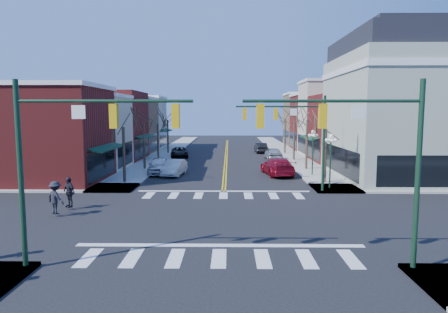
{
  "coord_description": "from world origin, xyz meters",
  "views": [
    {
      "loc": [
        0.42,
        -22.06,
        6.01
      ],
      "look_at": [
        0.04,
        6.56,
        2.8
      ],
      "focal_mm": 32.0,
      "sensor_mm": 36.0,
      "label": 1
    }
  ],
  "objects_px": {
    "victorian_corner": "(407,105)",
    "car_left_near": "(159,166)",
    "lamppost_midblock": "(313,145)",
    "pedestrian_dark_a": "(69,192)",
    "lamppost_corner": "(331,152)",
    "car_right_far": "(261,148)",
    "car_left_far": "(180,152)",
    "car_right_near": "(277,166)",
    "pedestrian_dark_b": "(56,198)",
    "car_left_mid": "(174,168)",
    "car_right_mid": "(273,154)"
  },
  "relations": [
    {
      "from": "car_left_far",
      "to": "car_right_near",
      "type": "xyz_separation_m",
      "value": [
        11.21,
        -14.97,
        0.15
      ]
    },
    {
      "from": "lamppost_corner",
      "to": "car_right_near",
      "type": "height_order",
      "value": "lamppost_corner"
    },
    {
      "from": "car_right_near",
      "to": "car_right_far",
      "type": "xyz_separation_m",
      "value": [
        0.05,
        21.05,
        -0.09
      ]
    },
    {
      "from": "car_left_far",
      "to": "pedestrian_dark_b",
      "type": "relative_size",
      "value": 2.54
    },
    {
      "from": "car_right_near",
      "to": "lamppost_midblock",
      "type": "bearing_deg",
      "value": 160.13
    },
    {
      "from": "car_left_near",
      "to": "pedestrian_dark_b",
      "type": "bearing_deg",
      "value": -105.55
    },
    {
      "from": "pedestrian_dark_b",
      "to": "lamppost_corner",
      "type": "bearing_deg",
      "value": -124.43
    },
    {
      "from": "car_left_far",
      "to": "lamppost_midblock",
      "type": "bearing_deg",
      "value": -53.93
    },
    {
      "from": "car_right_near",
      "to": "pedestrian_dark_b",
      "type": "distance_m",
      "value": 21.19
    },
    {
      "from": "car_left_near",
      "to": "car_left_far",
      "type": "xyz_separation_m",
      "value": [
        0.2,
        14.36,
        -0.14
      ]
    },
    {
      "from": "car_left_mid",
      "to": "car_left_far",
      "type": "xyz_separation_m",
      "value": [
        -1.4,
        15.24,
        -0.06
      ]
    },
    {
      "from": "lamppost_corner",
      "to": "car_right_near",
      "type": "bearing_deg",
      "value": 113.96
    },
    {
      "from": "lamppost_midblock",
      "to": "car_right_near",
      "type": "bearing_deg",
      "value": 168.09
    },
    {
      "from": "car_left_near",
      "to": "car_left_far",
      "type": "distance_m",
      "value": 14.37
    },
    {
      "from": "car_right_mid",
      "to": "pedestrian_dark_b",
      "type": "relative_size",
      "value": 2.46
    },
    {
      "from": "car_left_mid",
      "to": "pedestrian_dark_b",
      "type": "relative_size",
      "value": 2.34
    },
    {
      "from": "car_left_near",
      "to": "car_left_mid",
      "type": "height_order",
      "value": "car_left_near"
    },
    {
      "from": "car_right_mid",
      "to": "pedestrian_dark_a",
      "type": "bearing_deg",
      "value": 57.13
    },
    {
      "from": "victorian_corner",
      "to": "car_right_far",
      "type": "xyz_separation_m",
      "value": [
        -11.44,
        22.22,
        -5.92
      ]
    },
    {
      "from": "lamppost_corner",
      "to": "car_right_mid",
      "type": "relative_size",
      "value": 0.92
    },
    {
      "from": "car_right_near",
      "to": "car_right_mid",
      "type": "relative_size",
      "value": 1.22
    },
    {
      "from": "car_right_near",
      "to": "car_right_far",
      "type": "bearing_deg",
      "value": -98.1
    },
    {
      "from": "car_right_mid",
      "to": "car_right_far",
      "type": "height_order",
      "value": "car_right_mid"
    },
    {
      "from": "car_right_near",
      "to": "car_right_mid",
      "type": "xyz_separation_m",
      "value": [
        0.94,
        12.08,
        -0.03
      ]
    },
    {
      "from": "lamppost_corner",
      "to": "pedestrian_dark_a",
      "type": "distance_m",
      "value": 18.92
    },
    {
      "from": "lamppost_corner",
      "to": "car_left_mid",
      "type": "height_order",
      "value": "lamppost_corner"
    },
    {
      "from": "car_right_near",
      "to": "pedestrian_dark_b",
      "type": "bearing_deg",
      "value": 38.58
    },
    {
      "from": "lamppost_midblock",
      "to": "car_left_near",
      "type": "distance_m",
      "value": 14.81
    },
    {
      "from": "car_right_far",
      "to": "pedestrian_dark_a",
      "type": "bearing_deg",
      "value": 65.1
    },
    {
      "from": "car_left_mid",
      "to": "car_left_near",
      "type": "bearing_deg",
      "value": 157.89
    },
    {
      "from": "victorian_corner",
      "to": "lamppost_corner",
      "type": "bearing_deg",
      "value": -144.14
    },
    {
      "from": "pedestrian_dark_a",
      "to": "car_right_far",
      "type": "bearing_deg",
      "value": 103.99
    },
    {
      "from": "car_right_far",
      "to": "pedestrian_dark_a",
      "type": "relative_size",
      "value": 2.39
    },
    {
      "from": "lamppost_midblock",
      "to": "car_left_near",
      "type": "xyz_separation_m",
      "value": [
        -14.6,
        1.27,
        -2.14
      ]
    },
    {
      "from": "lamppost_midblock",
      "to": "car_left_near",
      "type": "bearing_deg",
      "value": 175.01
    },
    {
      "from": "car_right_near",
      "to": "pedestrian_dark_b",
      "type": "xyz_separation_m",
      "value": [
        -14.57,
        -15.38,
        0.28
      ]
    },
    {
      "from": "car_left_far",
      "to": "car_right_far",
      "type": "height_order",
      "value": "car_right_far"
    },
    {
      "from": "victorian_corner",
      "to": "car_right_mid",
      "type": "xyz_separation_m",
      "value": [
        -10.55,
        13.25,
        -5.86
      ]
    },
    {
      "from": "pedestrian_dark_a",
      "to": "car_left_far",
      "type": "bearing_deg",
      "value": 120.18
    },
    {
      "from": "lamppost_corner",
      "to": "pedestrian_dark_b",
      "type": "distance_m",
      "value": 19.65
    },
    {
      "from": "lamppost_corner",
      "to": "car_left_far",
      "type": "relative_size",
      "value": 0.89
    },
    {
      "from": "victorian_corner",
      "to": "lamppost_corner",
      "type": "xyz_separation_m",
      "value": [
        -8.3,
        -6.0,
        -3.7
      ]
    },
    {
      "from": "lamppost_corner",
      "to": "car_right_far",
      "type": "distance_m",
      "value": 28.48
    },
    {
      "from": "car_left_far",
      "to": "car_right_mid",
      "type": "relative_size",
      "value": 1.04
    },
    {
      "from": "car_left_near",
      "to": "car_left_far",
      "type": "relative_size",
      "value": 0.99
    },
    {
      "from": "lamppost_corner",
      "to": "car_right_near",
      "type": "relative_size",
      "value": 0.76
    },
    {
      "from": "victorian_corner",
      "to": "car_left_near",
      "type": "distance_m",
      "value": 23.7
    },
    {
      "from": "victorian_corner",
      "to": "car_right_mid",
      "type": "height_order",
      "value": "victorian_corner"
    },
    {
      "from": "lamppost_midblock",
      "to": "victorian_corner",
      "type": "bearing_deg",
      "value": -3.45
    },
    {
      "from": "lamppost_midblock",
      "to": "pedestrian_dark_a",
      "type": "xyz_separation_m",
      "value": [
        -17.66,
        -13.03,
        -1.87
      ]
    }
  ]
}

